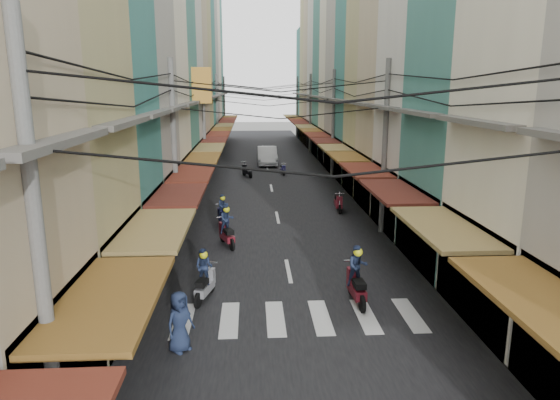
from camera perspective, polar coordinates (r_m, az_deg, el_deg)
name	(u,v)px	position (r m, az deg, el deg)	size (l,w,h in m)	color
ground	(285,254)	(21.27, 0.57, -6.21)	(160.00, 160.00, 0.00)	slate
road	(268,173)	(40.67, -1.34, 3.05)	(10.00, 80.00, 0.02)	black
sidewalk_left	(188,174)	(40.96, -10.47, 2.94)	(3.00, 80.00, 0.06)	gray
sidewalk_right	(347,172)	(41.40, 7.70, 3.14)	(3.00, 80.00, 0.06)	gray
crosswalk	(298,318)	(15.73, 2.08, -13.29)	(7.55, 2.40, 0.01)	silver
building_row_left	(156,44)	(37.30, -14.03, 16.86)	(7.80, 67.67, 23.70)	silver
building_row_right	(380,51)	(37.73, 11.41, 16.38)	(7.80, 68.98, 22.59)	teal
utility_poles	(270,92)	(35.09, -1.10, 12.29)	(10.20, 66.13, 8.20)	slate
white_car	(267,165)	(45.38, -1.47, 4.07)	(5.70, 2.23, 2.01)	silver
bicycle	(459,268)	(20.94, 19.74, -7.31)	(0.58, 1.55, 1.06)	black
moving_scooters	(267,227)	(23.37, -1.48, -3.06)	(6.94, 26.26, 1.96)	black
parked_scooters	(408,281)	(17.82, 14.39, -8.93)	(12.68, 12.89, 0.99)	black
pedestrians	(201,215)	(23.80, -9.00, -1.67)	(11.91, 20.11, 2.14)	black
market_umbrella	(445,211)	(19.81, 18.38, -1.21)	(2.54, 2.54, 2.68)	#B2B2B7
traffic_sign	(454,228)	(19.04, 19.28, -3.07)	(0.10, 0.60, 2.72)	slate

